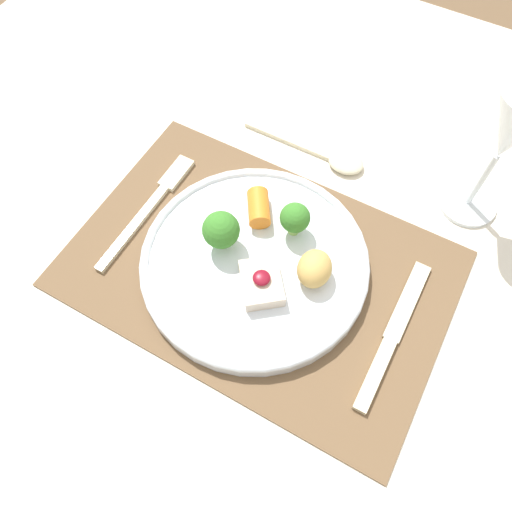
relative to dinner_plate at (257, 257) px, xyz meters
The scene contains 8 objects.
ground_plane 0.76m from the dinner_plate, 46.34° to the right, with size 8.00×8.00×0.00m, color brown.
dining_table 0.10m from the dinner_plate, 46.34° to the right, with size 1.33×1.24×0.74m.
placemat 0.02m from the dinner_plate, 46.34° to the right, with size 0.47×0.31×0.00m, color brown.
dinner_plate is the anchor object (origin of this frame).
fork 0.17m from the dinner_plate, behind, with size 0.02×0.21×0.01m.
knife 0.19m from the dinner_plate, ahead, with size 0.02×0.21×0.01m.
spoon 0.20m from the dinner_plate, 86.97° to the left, with size 0.19×0.04×0.01m.
wine_glass_near 0.32m from the dinner_plate, 47.04° to the left, with size 0.08×0.08×0.20m.
Camera 1 is at (0.14, -0.26, 1.30)m, focal length 35.00 mm.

